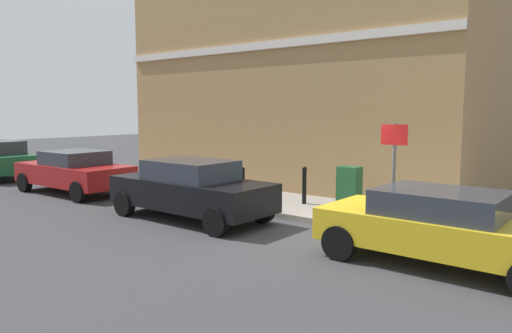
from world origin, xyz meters
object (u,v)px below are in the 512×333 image
object	(u,v)px
bollard_far_kerb	(243,185)
street_sign	(394,160)
bollard_near_cabinet	(304,184)
car_red	(74,171)
car_black	(191,189)
car_yellow	(442,226)
utility_cabinet	(349,191)

from	to	relation	value
bollard_far_kerb	street_sign	world-z (taller)	street_sign
bollard_near_cabinet	bollard_far_kerb	distance (m)	1.71
car_red	street_sign	bearing A→B (deg)	-173.59
bollard_far_kerb	car_black	bearing A→B (deg)	170.40
bollard_far_kerb	street_sign	bearing A→B (deg)	-89.40
car_yellow	bollard_near_cabinet	size ratio (longest dim) A/B	4.05
street_sign	bollard_far_kerb	bearing A→B (deg)	90.60
utility_cabinet	bollard_far_kerb	world-z (taller)	utility_cabinet
car_yellow	car_black	xyz separation A→B (m)	(-0.26, 6.06, 0.06)
car_yellow	utility_cabinet	distance (m)	3.99
car_yellow	street_sign	distance (m)	2.30
car_yellow	car_red	size ratio (longest dim) A/B	0.98
car_black	street_sign	bearing A→B (deg)	-159.59
bollard_far_kerb	street_sign	xyz separation A→B (m)	(0.04, -4.26, 0.96)
car_yellow	street_sign	size ratio (longest dim) A/B	1.83
car_red	utility_cabinet	xyz separation A→B (m)	(2.50, -8.72, -0.05)
car_yellow	car_black	distance (m)	6.07
car_black	utility_cabinet	distance (m)	4.02
car_yellow	car_red	bearing A→B (deg)	0.21
car_yellow	utility_cabinet	xyz separation A→B (m)	(2.48, 3.12, -0.03)
car_yellow	street_sign	bearing A→B (deg)	-43.44
car_black	utility_cabinet	size ratio (longest dim) A/B	3.79
car_red	car_black	bearing A→B (deg)	175.96
car_red	street_sign	world-z (taller)	street_sign
car_red	bollard_far_kerb	xyz separation A→B (m)	(1.42, -6.06, -0.03)
car_black	car_red	size ratio (longest dim) A/B	1.01
utility_cabinet	street_sign	world-z (taller)	street_sign
car_red	street_sign	size ratio (longest dim) A/B	1.87
street_sign	car_red	bearing A→B (deg)	98.07
bollard_near_cabinet	car_red	bearing A→B (deg)	109.62
car_yellow	car_red	distance (m)	11.85
car_red	bollard_near_cabinet	world-z (taller)	car_red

